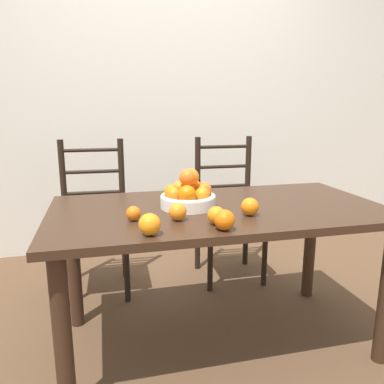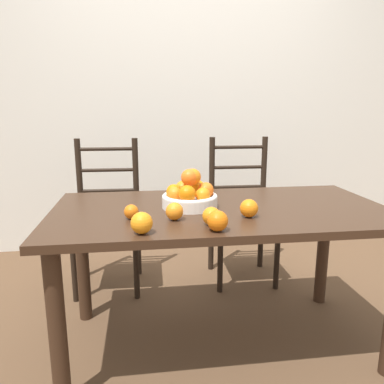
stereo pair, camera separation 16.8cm
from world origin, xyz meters
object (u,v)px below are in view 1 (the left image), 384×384
(orange_loose_1, at_px, (250,207))
(orange_loose_3, at_px, (225,220))
(orange_loose_0, at_px, (178,212))
(chair_right, at_px, (228,210))
(fruit_bowl, at_px, (188,194))
(chair_left, at_px, (94,219))
(orange_loose_4, at_px, (150,224))
(orange_loose_5, at_px, (133,213))
(orange_loose_2, at_px, (216,215))

(orange_loose_1, relative_size, orange_loose_3, 0.97)
(orange_loose_0, height_order, chair_right, chair_right)
(fruit_bowl, bearing_deg, chair_right, 57.72)
(orange_loose_0, xyz_separation_m, chair_left, (-0.37, 0.92, -0.28))
(fruit_bowl, height_order, chair_right, chair_right)
(orange_loose_1, bearing_deg, orange_loose_0, 179.56)
(chair_left, bearing_deg, fruit_bowl, -56.15)
(fruit_bowl, xyz_separation_m, chair_right, (0.46, 0.73, -0.31))
(fruit_bowl, distance_m, chair_right, 0.91)
(fruit_bowl, height_order, orange_loose_0, fruit_bowl)
(orange_loose_0, distance_m, orange_loose_4, 0.21)
(orange_loose_3, relative_size, orange_loose_5, 1.31)
(chair_left, distance_m, chair_right, 0.92)
(orange_loose_5, distance_m, chair_right, 1.18)
(orange_loose_3, bearing_deg, orange_loose_0, 131.70)
(orange_loose_1, relative_size, orange_loose_2, 1.06)
(orange_loose_1, height_order, orange_loose_4, orange_loose_4)
(orange_loose_2, relative_size, orange_loose_3, 0.92)
(orange_loose_1, bearing_deg, orange_loose_2, -154.05)
(orange_loose_4, relative_size, orange_loose_5, 1.34)
(fruit_bowl, relative_size, orange_loose_3, 3.22)
(orange_loose_0, bearing_deg, orange_loose_4, -130.88)
(orange_loose_0, relative_size, orange_loose_4, 0.90)
(orange_loose_2, relative_size, chair_left, 0.08)
(orange_loose_3, xyz_separation_m, chair_left, (-0.52, 1.09, -0.28))
(fruit_bowl, bearing_deg, orange_loose_0, -114.70)
(orange_loose_2, bearing_deg, fruit_bowl, 99.95)
(orange_loose_3, xyz_separation_m, orange_loose_5, (-0.33, 0.21, -0.01))
(orange_loose_5, relative_size, chair_right, 0.06)
(orange_loose_4, height_order, chair_right, chair_right)
(fruit_bowl, xyz_separation_m, chair_left, (-0.46, 0.73, -0.31))
(orange_loose_0, height_order, orange_loose_5, orange_loose_0)
(orange_loose_2, distance_m, orange_loose_3, 0.08)
(chair_left, bearing_deg, orange_loose_4, -76.42)
(orange_loose_2, bearing_deg, chair_left, 116.60)
(orange_loose_1, relative_size, chair_left, 0.08)
(fruit_bowl, xyz_separation_m, orange_loose_5, (-0.27, -0.16, -0.03))
(orange_loose_1, height_order, orange_loose_3, orange_loose_3)
(fruit_bowl, height_order, orange_loose_3, fruit_bowl)
(orange_loose_5, bearing_deg, orange_loose_4, -77.87)
(orange_loose_2, relative_size, chair_right, 0.08)
(orange_loose_1, bearing_deg, orange_loose_3, -136.06)
(orange_loose_5, xyz_separation_m, chair_right, (0.73, 0.88, -0.27))
(orange_loose_3, bearing_deg, chair_right, 69.91)
(fruit_bowl, relative_size, orange_loose_4, 3.14)
(orange_loose_5, height_order, chair_left, chair_left)
(fruit_bowl, bearing_deg, orange_loose_2, -80.05)
(fruit_bowl, height_order, orange_loose_1, fruit_bowl)
(orange_loose_1, relative_size, chair_right, 0.08)
(fruit_bowl, relative_size, orange_loose_5, 4.22)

